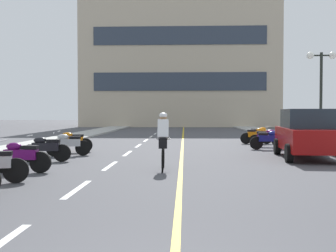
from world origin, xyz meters
name	(u,v)px	position (x,y,z in m)	size (l,w,h in m)	color
ground_plane	(178,142)	(0.00, 21.00, 0.00)	(140.00, 140.00, 0.00)	#47474C
curb_left	(70,137)	(-7.20, 24.00, 0.06)	(2.40, 72.00, 0.12)	#A8A8A3
curb_right	(290,138)	(7.20, 24.00, 0.06)	(2.40, 72.00, 0.12)	#A8A8A3
lane_dash_1	(77,189)	(-2.00, 6.00, 0.00)	(0.14, 2.20, 0.01)	silver
lane_dash_2	(110,166)	(-2.00, 10.00, 0.00)	(0.14, 2.20, 0.01)	silver
lane_dash_3	(128,153)	(-2.00, 14.00, 0.00)	(0.14, 2.20, 0.01)	silver
lane_dash_4	(138,146)	(-2.00, 18.00, 0.00)	(0.14, 2.20, 0.01)	silver
lane_dash_5	(146,140)	(-2.00, 22.00, 0.00)	(0.14, 2.20, 0.01)	silver
lane_dash_6	(151,137)	(-2.00, 26.00, 0.00)	(0.14, 2.20, 0.01)	silver
lane_dash_7	(155,134)	(-2.00, 30.00, 0.00)	(0.14, 2.20, 0.01)	silver
lane_dash_8	(158,131)	(-2.00, 34.00, 0.00)	(0.14, 2.20, 0.01)	silver
lane_dash_9	(161,130)	(-2.00, 38.00, 0.00)	(0.14, 2.20, 0.01)	silver
lane_dash_10	(163,128)	(-2.00, 42.00, 0.00)	(0.14, 2.20, 0.01)	silver
lane_dash_11	(165,127)	(-2.00, 46.00, 0.00)	(0.14, 2.20, 0.01)	silver
centre_line_yellow	(183,138)	(0.25, 24.00, 0.00)	(0.12, 66.00, 0.01)	gold
office_building	(180,56)	(-0.25, 49.15, 8.85)	(23.84, 8.42, 17.70)	#BCAD93
street_lamp_mid	(321,76)	(7.19, 18.03, 3.54)	(1.46, 0.36, 4.61)	black
parked_car_near	(306,134)	(4.84, 12.40, 0.92)	(2.19, 4.32, 1.82)	black
motorcycle_3	(21,156)	(-4.22, 8.37, 0.47)	(1.70, 0.60, 0.92)	black
motorcycle_4	(46,148)	(-4.41, 10.98, 0.47)	(1.70, 0.60, 0.92)	black
motorcycle_5	(68,144)	(-4.17, 12.90, 0.47)	(1.66, 0.73, 0.92)	black
motorcycle_6	(72,141)	(-4.43, 14.38, 0.47)	(1.70, 0.60, 0.92)	black
motorcycle_7	(269,139)	(4.20, 16.01, 0.47)	(1.70, 0.60, 0.92)	black
motorcycle_8	(267,137)	(4.42, 17.55, 0.47)	(1.66, 0.74, 0.92)	black
motorcycle_9	(256,135)	(4.23, 19.42, 0.47)	(1.70, 0.60, 0.92)	black
motorcycle_10	(260,134)	(4.70, 21.09, 0.47)	(1.66, 0.74, 0.92)	black
cyclist_rider	(163,140)	(-0.27, 9.16, 0.89)	(0.42, 1.77, 1.71)	black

